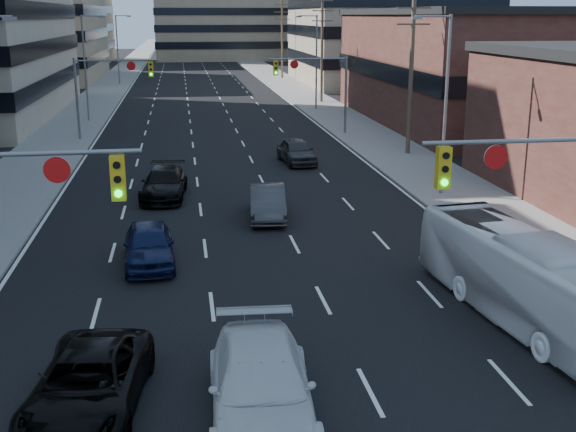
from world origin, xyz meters
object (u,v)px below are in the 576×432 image
Objects in this scene: white_van at (261,387)px; transit_bus at (525,278)px; black_pickup at (88,384)px; sedan_blue at (149,245)px.

white_van is 0.59× the size of transit_bus.
black_pickup is 4.03m from white_van.
sedan_blue is (-2.92, 11.26, -0.08)m from white_van.
white_van is at bearing -6.38° from black_pickup.
black_pickup is 1.16× the size of sedan_blue.
white_van reaches higher than black_pickup.
sedan_blue is at bearing 91.30° from black_pickup.
transit_bus is (12.37, 3.53, 0.63)m from black_pickup.
transit_bus is at bearing -33.91° from sedan_blue.
white_van is 11.63m from sedan_blue.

